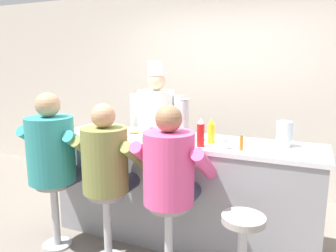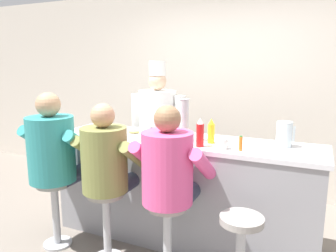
# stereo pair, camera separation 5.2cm
# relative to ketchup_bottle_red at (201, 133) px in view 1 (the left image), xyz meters

# --- Properties ---
(wall_back) EXTENTS (10.00, 0.06, 2.70)m
(wall_back) POSITION_rel_ketchup_bottle_red_xyz_m (-0.25, 1.74, 0.21)
(wall_back) COLOR beige
(wall_back) RESTS_ON ground_plane
(diner_counter) EXTENTS (2.55, 0.64, 1.02)m
(diner_counter) POSITION_rel_ketchup_bottle_red_xyz_m (-0.25, 0.20, -0.63)
(diner_counter) COLOR gray
(diner_counter) RESTS_ON ground_plane
(ketchup_bottle_red) EXTENTS (0.07, 0.07, 0.25)m
(ketchup_bottle_red) POSITION_rel_ketchup_bottle_red_xyz_m (0.00, 0.00, 0.00)
(ketchup_bottle_red) COLOR red
(ketchup_bottle_red) RESTS_ON diner_counter
(mustard_bottle_yellow) EXTENTS (0.06, 0.06, 0.22)m
(mustard_bottle_yellow) POSITION_rel_ketchup_bottle_red_xyz_m (0.05, 0.16, -0.01)
(mustard_bottle_yellow) COLOR yellow
(mustard_bottle_yellow) RESTS_ON diner_counter
(hot_sauce_bottle_orange) EXTENTS (0.03, 0.03, 0.12)m
(hot_sauce_bottle_orange) POSITION_rel_ketchup_bottle_red_xyz_m (0.35, 0.01, -0.06)
(hot_sauce_bottle_orange) COLOR orange
(hot_sauce_bottle_orange) RESTS_ON diner_counter
(water_pitcher_clear) EXTENTS (0.15, 0.13, 0.22)m
(water_pitcher_clear) POSITION_rel_ketchup_bottle_red_xyz_m (0.65, 0.29, -0.01)
(water_pitcher_clear) COLOR silver
(water_pitcher_clear) RESTS_ON diner_counter
(breakfast_plate) EXTENTS (0.28, 0.28, 0.05)m
(breakfast_plate) POSITION_rel_ketchup_bottle_red_xyz_m (-0.75, 0.17, -0.10)
(breakfast_plate) COLOR white
(breakfast_plate) RESTS_ON diner_counter
(cereal_bowl) EXTENTS (0.16, 0.16, 0.06)m
(cereal_bowl) POSITION_rel_ketchup_bottle_red_xyz_m (-0.47, -0.04, -0.09)
(cereal_bowl) COLOR white
(cereal_bowl) RESTS_ON diner_counter
(coffee_mug_white) EXTENTS (0.13, 0.09, 0.08)m
(coffee_mug_white) POSITION_rel_ketchup_bottle_red_xyz_m (0.20, 0.01, -0.07)
(coffee_mug_white) COLOR white
(coffee_mug_white) RESTS_ON diner_counter
(cup_stack_steel) EXTENTS (0.09, 0.09, 0.39)m
(cup_stack_steel) POSITION_rel_ketchup_bottle_red_xyz_m (-0.20, 0.13, 0.08)
(cup_stack_steel) COLOR #B7BABF
(cup_stack_steel) RESTS_ON diner_counter
(napkin_dispenser_chrome) EXTENTS (0.13, 0.08, 0.14)m
(napkin_dispenser_chrome) POSITION_rel_ketchup_bottle_red_xyz_m (-0.51, 0.18, -0.05)
(napkin_dispenser_chrome) COLOR silver
(napkin_dispenser_chrome) RESTS_ON diner_counter
(diner_seated_teal) EXTENTS (0.64, 0.64, 1.47)m
(diner_seated_teal) POSITION_rel_ketchup_bottle_red_xyz_m (-1.29, -0.36, -0.23)
(diner_seated_teal) COLOR #B2B5BA
(diner_seated_teal) RESTS_ON ground_plane
(diner_seated_olive) EXTENTS (0.59, 0.58, 1.40)m
(diner_seated_olive) POSITION_rel_ketchup_bottle_red_xyz_m (-0.71, -0.37, -0.26)
(diner_seated_olive) COLOR #B2B5BA
(diner_seated_olive) RESTS_ON ground_plane
(diner_seated_pink) EXTENTS (0.60, 0.60, 1.42)m
(diner_seated_pink) POSITION_rel_ketchup_bottle_red_xyz_m (-0.12, -0.37, -0.25)
(diner_seated_pink) COLOR #B2B5BA
(diner_seated_pink) RESTS_ON ground_plane
(empty_stool_round) EXTENTS (0.32, 0.32, 0.65)m
(empty_stool_round) POSITION_rel_ketchup_bottle_red_xyz_m (0.46, -0.40, -0.70)
(empty_stool_round) COLOR #B2B5BA
(empty_stool_round) RESTS_ON ground_plane
(cook_in_whites_near) EXTENTS (0.68, 0.44, 1.75)m
(cook_in_whites_near) POSITION_rel_ketchup_bottle_red_xyz_m (-0.79, 0.78, -0.18)
(cook_in_whites_near) COLOR #232328
(cook_in_whites_near) RESTS_ON ground_plane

